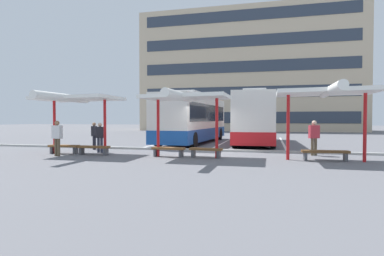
% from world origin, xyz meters
% --- Properties ---
extents(ground_plane, '(160.00, 160.00, 0.00)m').
position_xyz_m(ground_plane, '(0.00, 0.00, 0.00)').
color(ground_plane, slate).
extents(terminal_building, '(32.80, 10.09, 21.04)m').
position_xyz_m(terminal_building, '(0.04, 34.42, 9.17)').
color(terminal_building, '#C6B293').
rests_on(terminal_building, ground).
extents(coach_bus_0, '(3.03, 11.40, 3.74)m').
position_xyz_m(coach_bus_0, '(-2.14, 6.41, 1.73)').
color(coach_bus_0, silver).
rests_on(coach_bus_0, ground).
extents(coach_bus_1, '(2.83, 10.90, 3.81)m').
position_xyz_m(coach_bus_1, '(2.34, 6.95, 1.78)').
color(coach_bus_1, silver).
rests_on(coach_bus_1, ground).
extents(lane_stripe_0, '(0.16, 14.00, 0.01)m').
position_xyz_m(lane_stripe_0, '(-4.34, 7.74, 0.00)').
color(lane_stripe_0, white).
rests_on(lane_stripe_0, ground).
extents(lane_stripe_1, '(0.16, 14.00, 0.01)m').
position_xyz_m(lane_stripe_1, '(0.00, 7.74, 0.00)').
color(lane_stripe_1, white).
rests_on(lane_stripe_1, ground).
extents(lane_stripe_2, '(0.16, 14.00, 0.01)m').
position_xyz_m(lane_stripe_2, '(4.34, 7.74, 0.00)').
color(lane_stripe_2, white).
rests_on(lane_stripe_2, ground).
extents(waiting_shelter_0, '(3.90, 4.62, 2.98)m').
position_xyz_m(waiting_shelter_0, '(-6.02, -2.57, 2.76)').
color(waiting_shelter_0, red).
rests_on(waiting_shelter_0, ground).
extents(bench_0, '(1.62, 0.52, 0.45)m').
position_xyz_m(bench_0, '(-6.92, -2.30, 0.33)').
color(bench_0, brown).
rests_on(bench_0, ground).
extents(bench_1, '(1.64, 0.47, 0.45)m').
position_xyz_m(bench_1, '(-5.12, -2.45, 0.33)').
color(bench_1, brown).
rests_on(bench_1, ground).
extents(waiting_shelter_1, '(3.83, 4.57, 2.96)m').
position_xyz_m(waiting_shelter_1, '(-0.36, -2.55, 2.74)').
color(waiting_shelter_1, red).
rests_on(waiting_shelter_1, ground).
extents(bench_2, '(1.62, 0.55, 0.45)m').
position_xyz_m(bench_2, '(-1.26, -2.28, 0.33)').
color(bench_2, brown).
rests_on(bench_2, ground).
extents(bench_3, '(1.56, 0.57, 0.45)m').
position_xyz_m(bench_3, '(0.54, -2.23, 0.33)').
color(bench_3, brown).
rests_on(bench_3, ground).
extents(waiting_shelter_2, '(4.06, 4.76, 3.09)m').
position_xyz_m(waiting_shelter_2, '(5.71, -2.34, 2.87)').
color(waiting_shelter_2, red).
rests_on(waiting_shelter_2, ground).
extents(bench_4, '(1.95, 0.56, 0.45)m').
position_xyz_m(bench_4, '(5.71, -2.08, 0.34)').
color(bench_4, brown).
rests_on(bench_4, ground).
extents(platform_kerb, '(44.00, 0.24, 0.12)m').
position_xyz_m(platform_kerb, '(0.00, 0.78, 0.06)').
color(platform_kerb, '#ADADA8').
rests_on(platform_kerb, ground).
extents(waiting_passenger_0, '(0.51, 0.43, 1.59)m').
position_xyz_m(waiting_passenger_0, '(-5.39, -1.38, 0.91)').
color(waiting_passenger_0, '#33384C').
rests_on(waiting_passenger_0, ground).
extents(waiting_passenger_1, '(0.52, 0.29, 1.71)m').
position_xyz_m(waiting_passenger_1, '(-6.58, -3.29, 0.99)').
color(waiting_passenger_1, brown).
rests_on(waiting_passenger_1, ground).
extents(waiting_passenger_2, '(0.54, 0.40, 1.72)m').
position_xyz_m(waiting_passenger_2, '(5.51, -0.06, 1.00)').
color(waiting_passenger_2, brown).
rests_on(waiting_passenger_2, ground).
extents(waiting_passenger_3, '(0.31, 0.50, 1.59)m').
position_xyz_m(waiting_passenger_3, '(-6.60, 0.07, 0.91)').
color(waiting_passenger_3, black).
rests_on(waiting_passenger_3, ground).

